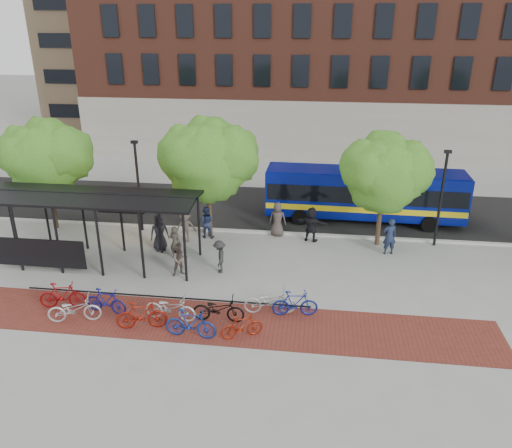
# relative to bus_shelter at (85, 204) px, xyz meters

# --- Properties ---
(ground) EXTENTS (160.00, 160.00, 0.00)m
(ground) POSITION_rel_bus_shelter_xyz_m (8.13, 0.48, -3.00)
(ground) COLOR #9E9E99
(ground) RESTS_ON ground
(asphalt_street) EXTENTS (160.00, 8.00, 0.01)m
(asphalt_street) POSITION_rel_bus_shelter_xyz_m (8.13, 8.48, -2.99)
(asphalt_street) COLOR black
(asphalt_street) RESTS_ON ground
(curb) EXTENTS (160.00, 0.25, 0.12)m
(curb) POSITION_rel_bus_shelter_xyz_m (8.13, 4.48, -2.94)
(curb) COLOR #B7B7B2
(curb) RESTS_ON ground
(brick_strip) EXTENTS (24.00, 3.00, 0.01)m
(brick_strip) POSITION_rel_bus_shelter_xyz_m (6.13, -4.52, -3.00)
(brick_strip) COLOR maroon
(brick_strip) RESTS_ON ground
(bike_rack_rail) EXTENTS (12.00, 0.05, 0.95)m
(bike_rack_rail) POSITION_rel_bus_shelter_xyz_m (4.83, -3.62, -3.00)
(bike_rack_rail) COLOR black
(bike_rack_rail) RESTS_ON ground
(building_brick) EXTENTS (55.00, 14.00, 20.00)m
(building_brick) POSITION_rel_bus_shelter_xyz_m (18.13, 26.48, 7.00)
(building_brick) COLOR brown
(building_brick) RESTS_ON ground
(bus_shelter) EXTENTS (10.60, 3.07, 3.60)m
(bus_shelter) POSITION_rel_bus_shelter_xyz_m (0.00, 0.00, 0.00)
(bus_shelter) COLOR black
(bus_shelter) RESTS_ON ground
(tree_a) EXTENTS (4.90, 4.00, 6.18)m
(tree_a) POSITION_rel_bus_shelter_xyz_m (-3.77, 3.83, 1.24)
(tree_a) COLOR #382619
(tree_a) RESTS_ON ground
(tree_b) EXTENTS (5.15, 4.20, 6.47)m
(tree_b) POSITION_rel_bus_shelter_xyz_m (5.23, 3.83, 1.46)
(tree_b) COLOR #382619
(tree_b) RESTS_ON ground
(tree_c) EXTENTS (4.66, 3.80, 5.92)m
(tree_c) POSITION_rel_bus_shelter_xyz_m (14.22, 3.83, 1.06)
(tree_c) COLOR #382619
(tree_c) RESTS_ON ground
(lamp_post_left) EXTENTS (0.35, 0.20, 5.12)m
(lamp_post_left) POSITION_rel_bus_shelter_xyz_m (1.13, 4.08, -0.25)
(lamp_post_left) COLOR black
(lamp_post_left) RESTS_ON ground
(lamp_post_right) EXTENTS (0.35, 0.20, 5.12)m
(lamp_post_right) POSITION_rel_bus_shelter_xyz_m (17.13, 4.08, -0.25)
(lamp_post_right) COLOR black
(lamp_post_right) RESTS_ON ground
(bus) EXTENTS (11.37, 2.88, 3.06)m
(bus) POSITION_rel_bus_shelter_xyz_m (13.57, 7.17, -1.24)
(bus) COLOR #071486
(bus) RESTS_ON ground
(bike_1) EXTENTS (1.97, 0.84, 1.15)m
(bike_1) POSITION_rel_bus_shelter_xyz_m (0.67, -4.24, -2.43)
(bike_1) COLOR maroon
(bike_1) RESTS_ON ground
(bike_2) EXTENTS (2.18, 1.20, 1.09)m
(bike_2) POSITION_rel_bus_shelter_xyz_m (1.61, -5.13, -2.46)
(bike_2) COLOR #B8B8BB
(bike_2) RESTS_ON ground
(bike_3) EXTENTS (1.85, 0.78, 1.08)m
(bike_3) POSITION_rel_bus_shelter_xyz_m (2.60, -4.38, -2.46)
(bike_3) COLOR navy
(bike_3) RESTS_ON ground
(bike_5) EXTENTS (2.02, 0.95, 1.17)m
(bike_5) POSITION_rel_bus_shelter_xyz_m (4.40, -5.25, -2.41)
(bike_5) COLOR maroon
(bike_5) RESTS_ON ground
(bike_6) EXTENTS (2.13, 0.86, 1.09)m
(bike_6) POSITION_rel_bus_shelter_xyz_m (5.33, -4.54, -2.45)
(bike_6) COLOR #B9BABC
(bike_6) RESTS_ON ground
(bike_7) EXTENTS (2.00, 0.67, 1.18)m
(bike_7) POSITION_rel_bus_shelter_xyz_m (6.42, -5.59, -2.41)
(bike_7) COLOR navy
(bike_7) RESTS_ON ground
(bike_8) EXTENTS (2.08, 0.76, 1.08)m
(bike_8) POSITION_rel_bus_shelter_xyz_m (7.23, -4.39, -2.46)
(bike_8) COLOR black
(bike_8) RESTS_ON ground
(bike_9) EXTENTS (1.66, 1.08, 0.97)m
(bike_9) POSITION_rel_bus_shelter_xyz_m (8.31, -5.35, -2.51)
(bike_9) COLOR maroon
(bike_9) RESTS_ON ground
(bike_10) EXTENTS (2.18, 0.99, 1.10)m
(bike_10) POSITION_rel_bus_shelter_xyz_m (9.18, -3.56, -2.45)
(bike_10) COLOR #AFAFB1
(bike_10) RESTS_ON ground
(bike_11) EXTENTS (1.90, 0.74, 1.11)m
(bike_11) POSITION_rel_bus_shelter_xyz_m (10.19, -3.61, -2.44)
(bike_11) COLOR navy
(bike_11) RESTS_ON ground
(pedestrian_0) EXTENTS (1.13, 0.99, 1.95)m
(pedestrian_0) POSITION_rel_bus_shelter_xyz_m (2.95, 1.70, -2.03)
(pedestrian_0) COLOR black
(pedestrian_0) RESTS_ON ground
(pedestrian_1) EXTENTS (0.73, 0.58, 1.73)m
(pedestrian_1) POSITION_rel_bus_shelter_xyz_m (4.03, 0.80, -2.13)
(pedestrian_1) COLOR #3E3832
(pedestrian_1) RESTS_ON ground
(pedestrian_2) EXTENTS (0.89, 0.71, 1.77)m
(pedestrian_2) POSITION_rel_bus_shelter_xyz_m (4.97, 3.55, -2.11)
(pedestrian_2) COLOR #212C4F
(pedestrian_2) RESTS_ON ground
(pedestrian_3) EXTENTS (1.25, 0.95, 1.71)m
(pedestrian_3) POSITION_rel_bus_shelter_xyz_m (4.03, 2.81, -2.14)
(pedestrian_3) COLOR #51433C
(pedestrian_3) RESTS_ON ground
(pedestrian_5) EXTENTS (1.85, 0.98, 1.91)m
(pedestrian_5) POSITION_rel_bus_shelter_xyz_m (10.63, 3.81, -2.04)
(pedestrian_5) COLOR black
(pedestrian_5) RESTS_ON ground
(pedestrian_6) EXTENTS (0.96, 0.64, 1.91)m
(pedestrian_6) POSITION_rel_bus_shelter_xyz_m (8.79, 4.28, -2.04)
(pedestrian_6) COLOR #413734
(pedestrian_6) RESTS_ON ground
(pedestrian_7) EXTENTS (0.80, 0.62, 1.93)m
(pedestrian_7) POSITION_rel_bus_shelter_xyz_m (14.58, 2.70, -2.04)
(pedestrian_7) COLOR #1B253F
(pedestrian_7) RESTS_ON ground
(pedestrian_8) EXTENTS (0.98, 0.92, 1.60)m
(pedestrian_8) POSITION_rel_bus_shelter_xyz_m (4.73, -0.86, -2.20)
(pedestrian_8) COLOR brown
(pedestrian_8) RESTS_ON ground
(pedestrian_9) EXTENTS (0.76, 1.12, 1.60)m
(pedestrian_9) POSITION_rel_bus_shelter_xyz_m (6.48, -0.34, -2.20)
(pedestrian_9) COLOR #252525
(pedestrian_9) RESTS_ON ground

